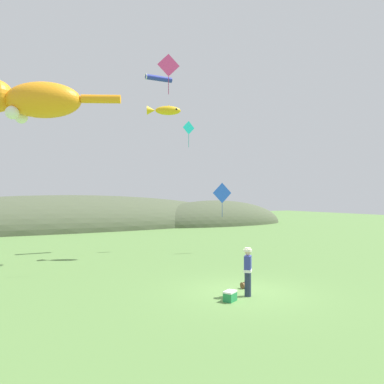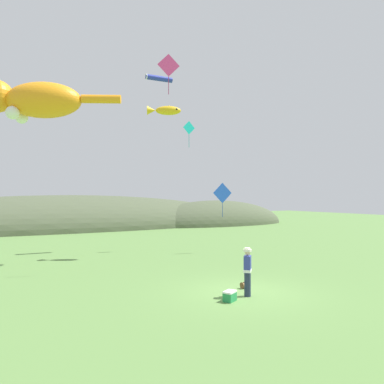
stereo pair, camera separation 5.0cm
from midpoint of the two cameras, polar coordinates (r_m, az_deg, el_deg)
name	(u,v)px [view 2 (the right image)]	position (r m, az deg, el deg)	size (l,w,h in m)	color
ground_plane	(244,293)	(14.83, 7.98, -14.96)	(120.00, 120.00, 0.00)	#5B8442
distant_hill_ridge	(101,228)	(45.18, -13.74, -5.28)	(52.34, 13.73, 7.60)	#4C563D
festival_attendant	(248,270)	(14.14, 8.56, -11.70)	(0.48, 0.48, 1.77)	#232D47
kite_spool	(243,285)	(15.41, 7.87, -13.92)	(0.13, 0.26, 0.26)	olive
picnic_cooler	(230,296)	(13.61, 5.88, -15.49)	(0.59, 0.52, 0.36)	#268C4C
kite_giant_cat	(34,100)	(23.61, -22.91, 12.75)	(7.22, 4.29, 2.39)	orange
kite_fish_windsock	(165,110)	(23.62, -4.15, 12.29)	(2.12, 1.42, 0.64)	gold
kite_tube_streamer	(159,78)	(27.19, -5.06, 16.86)	(1.95, 0.51, 0.44)	#2633A5
kite_diamond_blue	(222,193)	(24.60, 4.72, -0.19)	(1.34, 0.19, 2.25)	blue
kite_diamond_teal	(189,128)	(26.23, -0.41, 9.71)	(0.94, 0.06, 1.84)	#19BFBF
kite_diamond_pink	(169,66)	(19.82, -3.51, 18.67)	(1.11, 0.30, 2.04)	#E53F8C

